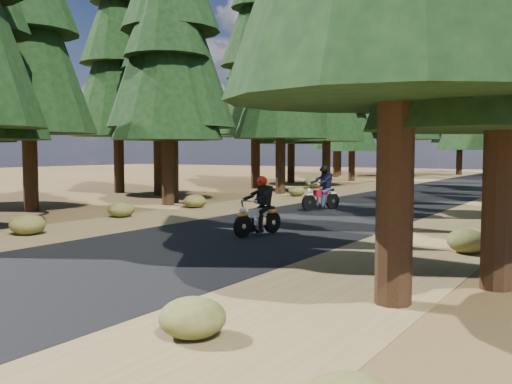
# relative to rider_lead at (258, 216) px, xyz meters

# --- Properties ---
(ground) EXTENTS (120.00, 120.00, 0.00)m
(ground) POSITION_rel_rider_lead_xyz_m (-0.43, -0.91, -0.53)
(ground) COLOR #4E3B1C
(ground) RESTS_ON ground
(road) EXTENTS (6.00, 100.00, 0.01)m
(road) POSITION_rel_rider_lead_xyz_m (-0.43, 4.09, -0.52)
(road) COLOR black
(road) RESTS_ON ground
(shoulder_l) EXTENTS (3.20, 100.00, 0.01)m
(shoulder_l) POSITION_rel_rider_lead_xyz_m (-5.03, 4.09, -0.52)
(shoulder_l) COLOR brown
(shoulder_l) RESTS_ON ground
(shoulder_r) EXTENTS (3.20, 100.00, 0.01)m
(shoulder_r) POSITION_rel_rider_lead_xyz_m (4.17, 4.09, -0.52)
(shoulder_r) COLOR brown
(shoulder_r) RESTS_ON ground
(pine_forest) EXTENTS (34.59, 55.08, 16.32)m
(pine_forest) POSITION_rel_rider_lead_xyz_m (-0.45, 20.14, 7.37)
(pine_forest) COLOR black
(pine_forest) RESTS_ON ground
(understory_shrubs) EXTENTS (14.66, 28.85, 0.71)m
(understory_shrubs) POSITION_rel_rider_lead_xyz_m (0.51, 6.76, -0.23)
(understory_shrubs) COLOR #474C1E
(understory_shrubs) RESTS_ON ground
(rider_lead) EXTENTS (0.85, 1.82, 1.56)m
(rider_lead) POSITION_rel_rider_lead_xyz_m (0.00, 0.00, 0.00)
(rider_lead) COLOR silver
(rider_lead) RESTS_ON road
(rider_follow) EXTENTS (1.18, 1.95, 1.67)m
(rider_follow) POSITION_rel_rider_lead_xyz_m (-1.38, 6.61, 0.04)
(rider_follow) COLOR #9F0A1A
(rider_follow) RESTS_ON road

